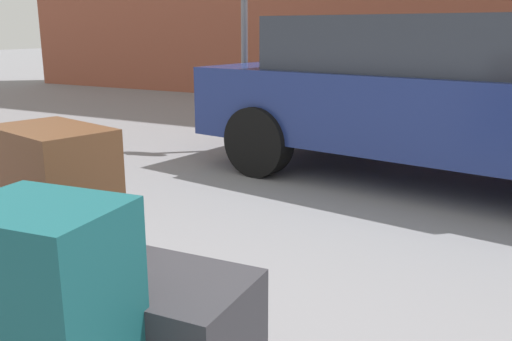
# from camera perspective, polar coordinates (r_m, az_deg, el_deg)

# --- Properties ---
(suitcase_teal_center) EXTENTS (0.38, 0.31, 0.61)m
(suitcase_teal_center) POSITION_cam_1_polar(r_m,az_deg,el_deg) (1.39, -20.38, -15.47)
(suitcase_teal_center) COLOR #144C51
(suitcase_teal_center) RESTS_ON luggage_cart
(duffel_bag_charcoal_front_left) EXTENTS (0.58, 0.37, 0.34)m
(duffel_bag_charcoal_front_left) POSITION_cam_1_polar(r_m,az_deg,el_deg) (1.61, -10.91, -15.90)
(duffel_bag_charcoal_front_left) COLOR #2D2D33
(duffel_bag_charcoal_front_left) RESTS_ON luggage_cart
(suitcase_brown_rear_right) EXTENTS (0.45, 0.35, 0.68)m
(suitcase_brown_rear_right) POSITION_cam_1_polar(r_m,az_deg,el_deg) (1.94, -19.51, -5.67)
(suitcase_brown_rear_right) COLOR #51331E
(suitcase_brown_rear_right) RESTS_ON luggage_cart
(parked_car) EXTENTS (4.51, 2.39, 1.42)m
(parked_car) POSITION_cam_1_polar(r_m,az_deg,el_deg) (5.12, 18.61, 7.42)
(parked_car) COLOR navy
(parked_car) RESTS_ON ground_plane
(no_parking_sign) EXTENTS (0.50, 0.07, 2.21)m
(no_parking_sign) POSITION_cam_1_polar(r_m,az_deg,el_deg) (6.06, -1.21, 14.97)
(no_parking_sign) COLOR slate
(no_parking_sign) RESTS_ON ground_plane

